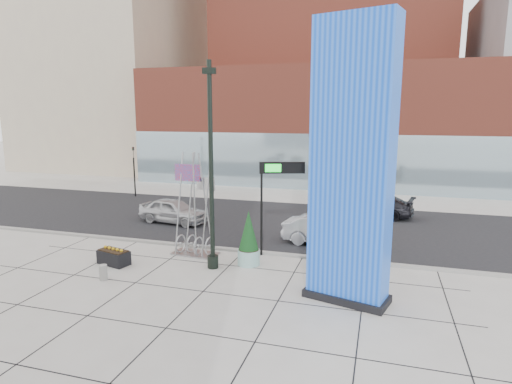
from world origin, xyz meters
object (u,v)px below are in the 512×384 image
(car_silver_mid, at_px, (329,230))
(overhead_street_sign, at_px, (278,176))
(car_white_west, at_px, (173,211))
(lamp_post, at_px, (211,187))
(blue_pylon, at_px, (352,170))
(public_art_sculpture, at_px, (195,228))
(concrete_bollard, at_px, (103,272))

(car_silver_mid, bearing_deg, overhead_street_sign, 145.31)
(overhead_street_sign, relative_size, car_white_west, 1.02)
(overhead_street_sign, bearing_deg, lamp_post, -154.33)
(blue_pylon, distance_m, overhead_street_sign, 5.44)
(blue_pylon, bearing_deg, lamp_post, -179.73)
(car_silver_mid, bearing_deg, public_art_sculpture, 124.84)
(overhead_street_sign, distance_m, car_silver_mid, 4.59)
(concrete_bollard, distance_m, overhead_street_sign, 8.69)
(public_art_sculpture, distance_m, concrete_bollard, 4.80)
(car_white_west, bearing_deg, overhead_street_sign, -111.05)
(lamp_post, relative_size, car_silver_mid, 1.87)
(concrete_bollard, bearing_deg, car_white_west, 99.57)
(blue_pylon, distance_m, lamp_post, 6.36)
(car_white_west, xyz_separation_m, car_silver_mid, (9.99, -1.87, 0.03))
(overhead_street_sign, bearing_deg, blue_pylon, -65.25)
(concrete_bollard, bearing_deg, overhead_street_sign, 38.17)
(car_white_west, bearing_deg, car_silver_mid, -92.15)
(car_white_west, bearing_deg, concrete_bollard, -162.01)
(overhead_street_sign, height_order, car_silver_mid, overhead_street_sign)
(public_art_sculpture, bearing_deg, car_silver_mid, 34.38)
(public_art_sculpture, xyz_separation_m, car_white_west, (-3.87, 5.20, -0.56))
(lamp_post, height_order, concrete_bollard, lamp_post)
(concrete_bollard, relative_size, overhead_street_sign, 0.14)
(lamp_post, xyz_separation_m, car_white_west, (-5.40, 6.68, -2.92))
(blue_pylon, distance_m, car_silver_mid, 7.79)
(public_art_sculpture, relative_size, car_white_west, 1.13)
(concrete_bollard, relative_size, car_silver_mid, 0.13)
(lamp_post, bearing_deg, public_art_sculpture, 135.92)
(concrete_bollard, height_order, car_white_west, car_white_west)
(overhead_street_sign, height_order, car_white_west, overhead_street_sign)
(concrete_bollard, distance_m, car_silver_mid, 11.24)
(car_white_west, relative_size, car_silver_mid, 0.93)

